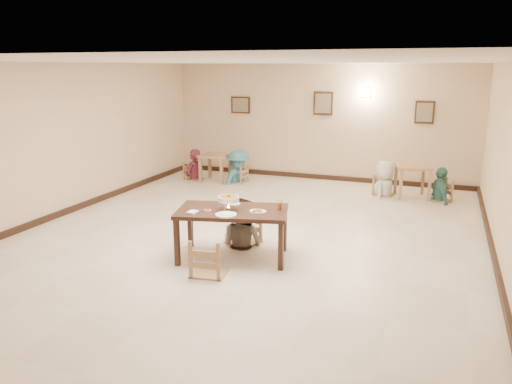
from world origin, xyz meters
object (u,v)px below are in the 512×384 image
at_px(main_table, 233,215).
at_px(bg_diner_d, 442,167).
at_px(bg_table_right, 413,171).
at_px(bg_chair_rr, 441,181).
at_px(bg_chair_lr, 238,166).
at_px(bg_chair_rl, 385,176).
at_px(bg_diner_c, 386,161).
at_px(bg_diner_b, 238,150).
at_px(bg_table_left, 215,159).
at_px(bg_chair_ll, 194,163).
at_px(drink_glass, 280,205).
at_px(bg_diner_a, 193,149).
at_px(curry_warmer, 228,199).
at_px(chair_far, 243,214).
at_px(chair_near, 209,239).
at_px(main_diner, 242,198).

distance_m(main_table, bg_diner_d, 5.66).
bearing_deg(bg_table_right, bg_chair_rr, -6.81).
relative_size(bg_chair_lr, bg_chair_rl, 0.94).
relative_size(bg_chair_lr, bg_diner_c, 0.54).
xyz_separation_m(bg_diner_c, bg_diner_d, (1.24, -0.08, -0.04)).
relative_size(bg_table_right, bg_diner_b, 0.54).
relative_size(bg_table_left, bg_diner_c, 0.45).
bearing_deg(main_table, bg_chair_ll, 109.51).
xyz_separation_m(drink_glass, bg_chair_lr, (-2.64, 4.63, -0.42)).
height_order(bg_chair_rr, bg_diner_a, bg_diner_a).
height_order(curry_warmer, bg_diner_b, bg_diner_b).
distance_m(bg_diner_a, bg_diner_d, 6.16).
xyz_separation_m(main_table, bg_diner_a, (-3.19, 4.79, 0.11)).
height_order(main_table, bg_diner_d, bg_diner_d).
height_order(bg_table_right, bg_diner_b, bg_diner_b).
xyz_separation_m(chair_far, bg_diner_b, (-1.86, 4.21, 0.34)).
bearing_deg(main_table, chair_near, -110.35).
bearing_deg(bg_chair_ll, chair_far, -129.99).
relative_size(bg_table_right, bg_chair_lr, 1.06).
distance_m(curry_warmer, bg_diner_c, 5.25).
xyz_separation_m(bg_chair_ll, bg_chair_lr, (1.23, 0.10, -0.02)).
distance_m(bg_table_left, bg_chair_ll, 0.63).
distance_m(chair_near, drink_glass, 1.26).
height_order(drink_glass, bg_chair_rr, drink_glass).
bearing_deg(bg_diner_a, curry_warmer, 39.91).
distance_m(chair_far, curry_warmer, 0.85).
xyz_separation_m(bg_table_left, bg_diner_b, (0.61, 0.06, 0.28)).
distance_m(bg_table_right, bg_chair_ll, 5.54).
bearing_deg(bg_diner_c, bg_diner_d, 98.12).
height_order(drink_glass, bg_diner_c, bg_diner_c).
bearing_deg(bg_chair_rr, drink_glass, -47.77).
bearing_deg(curry_warmer, bg_table_right, 64.05).
bearing_deg(main_diner, bg_diner_a, -37.14).
distance_m(main_table, drink_glass, 0.74).
relative_size(chair_far, bg_chair_rl, 1.10).
bearing_deg(bg_chair_rr, chair_far, -57.64).
xyz_separation_m(bg_chair_rr, bg_diner_d, (0.00, 0.00, 0.31)).
bearing_deg(main_diner, bg_diner_c, -96.59).
bearing_deg(bg_chair_rr, bg_chair_ll, -110.80).
xyz_separation_m(drink_glass, bg_diner_b, (-2.64, 4.63, 0.00)).
distance_m(drink_glass, bg_table_right, 4.93).
bearing_deg(bg_chair_lr, bg_diner_b, 34.55).
xyz_separation_m(bg_table_left, bg_diner_c, (4.31, 0.07, 0.23)).
bearing_deg(chair_far, bg_diner_a, 147.93).
bearing_deg(bg_table_right, bg_diner_c, 179.62).
distance_m(bg_chair_ll, bg_chair_rr, 6.16).
xyz_separation_m(main_table, curry_warmer, (-0.05, -0.04, 0.25)).
xyz_separation_m(bg_table_left, bg_chair_ll, (-0.61, -0.04, -0.12)).
bearing_deg(bg_chair_rl, chair_near, 174.25).
height_order(bg_diner_a, bg_diner_b, bg_diner_b).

